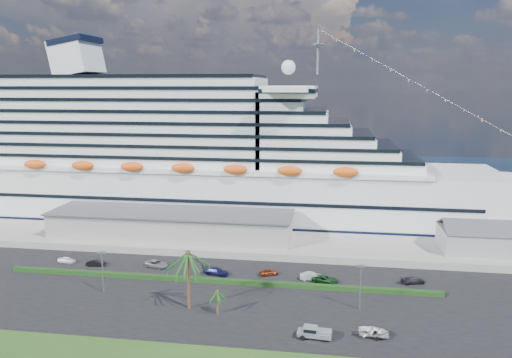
% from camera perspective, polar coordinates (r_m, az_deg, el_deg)
% --- Properties ---
extents(ground, '(420.00, 420.00, 0.00)m').
position_cam_1_polar(ground, '(86.89, -1.79, -16.14)').
color(ground, '#234818').
rests_on(ground, ground).
extents(asphalt_lot, '(140.00, 38.00, 0.12)m').
position_cam_1_polar(asphalt_lot, '(96.66, -0.59, -13.20)').
color(asphalt_lot, black).
rests_on(asphalt_lot, ground).
extents(wharf, '(240.00, 20.00, 1.80)m').
position_cam_1_polar(wharf, '(123.20, 1.58, -7.42)').
color(wharf, gray).
rests_on(wharf, ground).
extents(water, '(420.00, 160.00, 0.02)m').
position_cam_1_polar(water, '(210.40, 4.58, -0.07)').
color(water, black).
rests_on(water, ground).
extents(cruise_ship, '(191.00, 38.00, 54.00)m').
position_cam_1_polar(cruise_ship, '(146.44, -5.63, 1.81)').
color(cruise_ship, silver).
rests_on(cruise_ship, ground).
extents(terminal_building, '(61.00, 15.00, 6.30)m').
position_cam_1_polar(terminal_building, '(127.33, -9.69, -5.04)').
color(terminal_building, gray).
rests_on(terminal_building, wharf).
extents(port_shed, '(24.00, 12.31, 7.37)m').
position_cam_1_polar(port_shed, '(127.11, 25.69, -6.29)').
color(port_shed, gray).
rests_on(port_shed, wharf).
extents(hedge, '(88.00, 1.10, 0.90)m').
position_cam_1_polar(hedge, '(102.43, -4.64, -11.50)').
color(hedge, '#153210').
rests_on(hedge, asphalt_lot).
extents(lamp_post_left, '(1.60, 0.35, 8.27)m').
position_cam_1_polar(lamp_post_left, '(100.09, -17.15, -9.58)').
color(lamp_post_left, gray).
rests_on(lamp_post_left, asphalt_lot).
extents(lamp_post_right, '(1.60, 0.35, 8.27)m').
position_cam_1_polar(lamp_post_right, '(90.98, 11.88, -11.40)').
color(lamp_post_right, gray).
rests_on(lamp_post_right, asphalt_lot).
extents(palm_tall, '(8.82, 8.82, 11.13)m').
position_cam_1_polar(palm_tall, '(89.00, -7.78, -9.11)').
color(palm_tall, '#47301E').
rests_on(palm_tall, ground).
extents(palm_short, '(3.53, 3.53, 4.56)m').
position_cam_1_polar(palm_short, '(88.38, -4.45, -13.06)').
color(palm_short, '#47301E').
rests_on(palm_short, ground).
extents(parked_car_0, '(4.09, 1.95, 1.35)m').
position_cam_1_polar(parked_car_0, '(120.35, -20.82, -8.64)').
color(parked_car_0, white).
rests_on(parked_car_0, asphalt_lot).
extents(parked_car_1, '(4.23, 1.77, 1.36)m').
position_cam_1_polar(parked_car_1, '(116.32, -17.82, -9.12)').
color(parked_car_1, black).
rests_on(parked_car_1, asphalt_lot).
extents(parked_car_2, '(5.81, 3.94, 1.48)m').
position_cam_1_polar(parked_car_2, '(112.30, -11.32, -9.49)').
color(parked_car_2, gray).
rests_on(parked_car_2, asphalt_lot).
extents(parked_car_3, '(5.58, 3.26, 1.52)m').
position_cam_1_polar(parked_car_3, '(106.26, -4.54, -10.48)').
color(parked_car_3, '#12153F').
rests_on(parked_car_3, asphalt_lot).
extents(parked_car_4, '(4.24, 3.01, 1.34)m').
position_cam_1_polar(parked_car_4, '(105.83, 1.45, -10.60)').
color(parked_car_4, maroon).
rests_on(parked_car_4, asphalt_lot).
extents(parked_car_5, '(4.81, 1.98, 1.55)m').
position_cam_1_polar(parked_car_5, '(103.97, 6.37, -11.00)').
color(parked_car_5, '#B9BCC1').
rests_on(parked_car_5, asphalt_lot).
extents(parked_car_6, '(5.74, 3.85, 1.46)m').
position_cam_1_polar(parked_car_6, '(102.93, 7.90, -11.29)').
color(parked_car_6, '#0D3714').
rests_on(parked_car_6, asphalt_lot).
extents(parked_car_7, '(5.16, 3.29, 1.39)m').
position_cam_1_polar(parked_car_7, '(106.40, 17.49, -10.98)').
color(parked_car_7, black).
rests_on(parked_car_7, asphalt_lot).
extents(pickup_truck, '(5.48, 2.34, 1.89)m').
position_cam_1_polar(pickup_truck, '(82.15, 6.65, -16.98)').
color(pickup_truck, black).
rests_on(pickup_truck, asphalt_lot).
extents(boat_trailer, '(5.78, 3.92, 1.64)m').
position_cam_1_polar(boat_trailer, '(83.85, 13.36, -16.57)').
color(boat_trailer, gray).
rests_on(boat_trailer, asphalt_lot).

